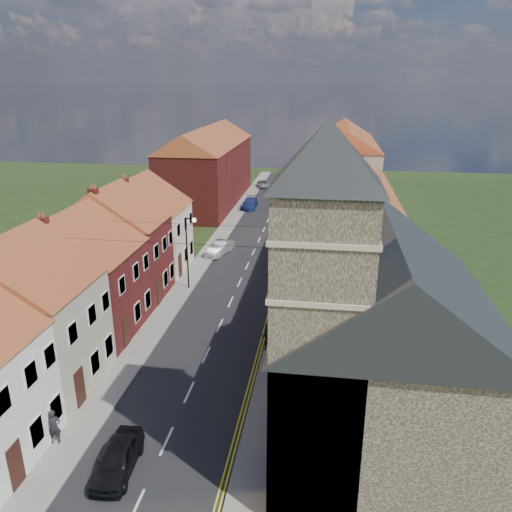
# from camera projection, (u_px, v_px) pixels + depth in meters

# --- Properties ---
(ground) EXTENTS (160.00, 160.00, 0.00)m
(ground) POSITION_uv_depth(u_px,v_px,m) (152.00, 472.00, 21.96)
(ground) COLOR #2F411C
(ground) RESTS_ON ground
(road) EXTENTS (7.00, 90.00, 0.02)m
(road) POSITION_uv_depth(u_px,v_px,m) (254.00, 252.00, 49.93)
(road) COLOR black
(road) RESTS_ON ground
(pavement_left) EXTENTS (1.80, 90.00, 0.12)m
(pavement_left) POSITION_uv_depth(u_px,v_px,m) (211.00, 249.00, 50.51)
(pavement_left) COLOR gray
(pavement_left) RESTS_ON ground
(pavement_right) EXTENTS (1.80, 90.00, 0.12)m
(pavement_right) POSITION_uv_depth(u_px,v_px,m) (297.00, 254.00, 49.31)
(pavement_right) COLOR gray
(pavement_right) RESTS_ON ground
(church) EXTENTS (11.25, 14.25, 15.20)m
(church) POSITION_uv_depth(u_px,v_px,m) (374.00, 332.00, 21.82)
(church) COLOR #2A231D
(church) RESTS_ON ground
(cottage_r_tudor) EXTENTS (8.30, 5.20, 9.00)m
(cottage_r_tudor) POSITION_uv_depth(u_px,v_px,m) (359.00, 281.00, 31.04)
(cottage_r_tudor) COLOR #ACA791
(cottage_r_tudor) RESTS_ON ground
(cottage_r_white_near) EXTENTS (8.30, 6.00, 9.00)m
(cottage_r_white_near) POSITION_uv_depth(u_px,v_px,m) (356.00, 253.00, 36.07)
(cottage_r_white_near) COLOR silver
(cottage_r_white_near) RESTS_ON ground
(cottage_r_cream_mid) EXTENTS (8.30, 5.20, 9.00)m
(cottage_r_cream_mid) POSITION_uv_depth(u_px,v_px,m) (353.00, 232.00, 41.11)
(cottage_r_cream_mid) COLOR silver
(cottage_r_cream_mid) RESTS_ON ground
(cottage_r_pink) EXTENTS (8.30, 6.00, 9.00)m
(cottage_r_pink) POSITION_uv_depth(u_px,v_px,m) (351.00, 215.00, 46.14)
(cottage_r_pink) COLOR maroon
(cottage_r_pink) RESTS_ON ground
(cottage_r_white_far) EXTENTS (8.30, 5.20, 9.00)m
(cottage_r_white_far) POSITION_uv_depth(u_px,v_px,m) (349.00, 202.00, 51.18)
(cottage_r_white_far) COLOR maroon
(cottage_r_white_far) RESTS_ON ground
(cottage_r_cream_far) EXTENTS (8.30, 6.00, 9.00)m
(cottage_r_cream_far) POSITION_uv_depth(u_px,v_px,m) (348.00, 191.00, 56.21)
(cottage_r_cream_far) COLOR #ACA791
(cottage_r_cream_far) RESTS_ON ground
(cottage_l_cream) EXTENTS (8.30, 6.30, 9.10)m
(cottage_l_cream) POSITION_uv_depth(u_px,v_px,m) (16.00, 311.00, 26.88)
(cottage_l_cream) COLOR #ACA791
(cottage_l_cream) RESTS_ON ground
(cottage_l_white) EXTENTS (8.30, 6.90, 8.80)m
(cottage_l_white) POSITION_uv_depth(u_px,v_px,m) (74.00, 271.00, 32.90)
(cottage_l_white) COLOR maroon
(cottage_l_white) RESTS_ON ground
(cottage_l_brick_mid) EXTENTS (8.30, 5.70, 9.10)m
(cottage_l_brick_mid) POSITION_uv_depth(u_px,v_px,m) (112.00, 241.00, 38.54)
(cottage_l_brick_mid) COLOR maroon
(cottage_l_brick_mid) RESTS_ON ground
(cottage_l_pink) EXTENTS (8.30, 6.30, 8.80)m
(cottage_l_pink) POSITION_uv_depth(u_px,v_px,m) (139.00, 223.00, 44.00)
(cottage_l_pink) COLOR beige
(cottage_l_pink) RESTS_ON ground
(block_right_far) EXTENTS (8.30, 24.20, 10.50)m
(block_right_far) POSITION_uv_depth(u_px,v_px,m) (345.00, 162.00, 70.21)
(block_right_far) COLOR #ACA791
(block_right_far) RESTS_ON ground
(block_left_far) EXTENTS (8.30, 24.20, 10.50)m
(block_left_far) POSITION_uv_depth(u_px,v_px,m) (208.00, 165.00, 68.08)
(block_left_far) COLOR maroon
(block_left_far) RESTS_ON ground
(lamppost) EXTENTS (0.88, 0.15, 6.00)m
(lamppost) POSITION_uv_depth(u_px,v_px,m) (188.00, 248.00, 39.94)
(lamppost) COLOR black
(lamppost) RESTS_ON pavement_left
(car_near) EXTENTS (1.78, 3.91, 1.30)m
(car_near) POSITION_uv_depth(u_px,v_px,m) (118.00, 458.00, 21.85)
(car_near) COLOR black
(car_near) RESTS_ON ground
(car_mid) EXTENTS (2.39, 4.22, 1.32)m
(car_mid) POSITION_uv_depth(u_px,v_px,m) (220.00, 248.00, 49.10)
(car_mid) COLOR #9D9EA4
(car_mid) RESTS_ON ground
(car_far) EXTENTS (1.88, 4.60, 1.33)m
(car_far) POSITION_uv_depth(u_px,v_px,m) (250.00, 203.00, 66.60)
(car_far) COLOR navy
(car_far) RESTS_ON ground
(car_distant) EXTENTS (2.48, 4.14, 1.08)m
(car_distant) POSITION_uv_depth(u_px,v_px,m) (263.00, 184.00, 79.64)
(car_distant) COLOR #ACAFB4
(car_distant) RESTS_ON ground
(pedestrian_left) EXTENTS (0.73, 0.60, 1.73)m
(pedestrian_left) POSITION_uv_depth(u_px,v_px,m) (54.00, 427.00, 23.32)
(pedestrian_left) COLOR black
(pedestrian_left) RESTS_ON pavement_left
(pedestrian_right) EXTENTS (0.89, 0.70, 1.78)m
(pedestrian_right) POSITION_uv_depth(u_px,v_px,m) (275.00, 310.00, 35.09)
(pedestrian_right) COLOR black
(pedestrian_right) RESTS_ON pavement_right
(pedestrian_right_b) EXTENTS (1.00, 0.85, 1.78)m
(pedestrian_right_b) POSITION_uv_depth(u_px,v_px,m) (267.00, 336.00, 31.52)
(pedestrian_right_b) COLOR black
(pedestrian_right_b) RESTS_ON pavement_right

